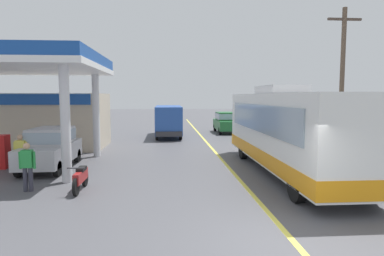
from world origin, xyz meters
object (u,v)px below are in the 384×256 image
object	(u,v)px
car_at_pump	(51,146)
car_trailing_behind_bus	(226,121)
pedestrian_near_pump	(27,164)
minibus_opposing_lane	(169,118)
pedestrian_by_shop	(21,152)
coach_bus_main	(288,132)
motorcycle_parked_forecourt	(81,178)

from	to	relation	value
car_at_pump	car_trailing_behind_bus	size ratio (longest dim) A/B	1.00
pedestrian_near_pump	car_trailing_behind_bus	size ratio (longest dim) A/B	0.40
minibus_opposing_lane	pedestrian_by_shop	world-z (taller)	minibus_opposing_lane
minibus_opposing_lane	car_at_pump	bearing A→B (deg)	-114.46
coach_bus_main	pedestrian_by_shop	distance (m)	11.07
car_at_pump	pedestrian_near_pump	distance (m)	3.70
car_at_pump	minibus_opposing_lane	distance (m)	12.78
coach_bus_main	pedestrian_by_shop	bearing A→B (deg)	177.56
minibus_opposing_lane	pedestrian_by_shop	bearing A→B (deg)	-115.69
minibus_opposing_lane	motorcycle_parked_forecourt	distance (m)	15.67
coach_bus_main	car_trailing_behind_bus	distance (m)	15.80
car_at_pump	pedestrian_by_shop	size ratio (longest dim) A/B	2.53
motorcycle_parked_forecourt	pedestrian_by_shop	world-z (taller)	pedestrian_by_shop
coach_bus_main	motorcycle_parked_forecourt	distance (m)	8.36
pedestrian_by_shop	coach_bus_main	bearing A→B (deg)	-2.44
coach_bus_main	car_trailing_behind_bus	size ratio (longest dim) A/B	2.63
coach_bus_main	motorcycle_parked_forecourt	bearing A→B (deg)	-165.16
motorcycle_parked_forecourt	car_trailing_behind_bus	xyz separation A→B (m)	(8.17, 17.90, 0.57)
minibus_opposing_lane	motorcycle_parked_forecourt	xyz separation A→B (m)	(-3.09, -15.33, -1.03)
car_at_pump	pedestrian_near_pump	bearing A→B (deg)	-82.97
coach_bus_main	motorcycle_parked_forecourt	world-z (taller)	coach_bus_main
pedestrian_by_shop	pedestrian_near_pump	bearing A→B (deg)	-63.15
coach_bus_main	pedestrian_near_pump	world-z (taller)	coach_bus_main
minibus_opposing_lane	pedestrian_near_pump	size ratio (longest dim) A/B	3.69
coach_bus_main	pedestrian_near_pump	size ratio (longest dim) A/B	6.65
motorcycle_parked_forecourt	pedestrian_by_shop	bearing A→B (deg)	139.66
pedestrian_near_pump	coach_bus_main	bearing A→B (deg)	12.08
car_trailing_behind_bus	car_at_pump	bearing A→B (deg)	-126.18
motorcycle_parked_forecourt	car_at_pump	bearing A→B (deg)	120.77
pedestrian_near_pump	pedestrian_by_shop	bearing A→B (deg)	116.85
minibus_opposing_lane	car_trailing_behind_bus	size ratio (longest dim) A/B	1.46
coach_bus_main	pedestrian_near_pump	bearing A→B (deg)	-167.92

